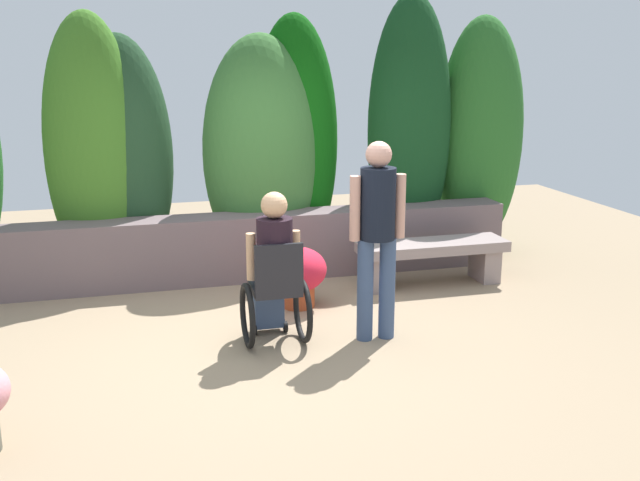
% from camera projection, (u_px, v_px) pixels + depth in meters
% --- Properties ---
extents(ground_plane, '(12.60, 12.60, 0.00)m').
position_uv_depth(ground_plane, '(283.00, 338.00, 6.48)').
color(ground_plane, '#967F63').
extents(stone_retaining_wall, '(5.95, 0.42, 0.72)m').
position_uv_depth(stone_retaining_wall, '(247.00, 247.00, 8.09)').
color(stone_retaining_wall, '#6B595C').
rests_on(stone_retaining_wall, ground).
extents(hedge_backdrop, '(7.25, 1.02, 3.10)m').
position_uv_depth(hedge_backdrop, '(235.00, 146.00, 8.30)').
color(hedge_backdrop, '#205E23').
rests_on(hedge_backdrop, ground).
extents(stone_bench, '(1.61, 0.46, 0.47)m').
position_uv_depth(stone_bench, '(432.00, 255.00, 7.90)').
color(stone_bench, gray).
rests_on(stone_bench, ground).
extents(person_in_wheelchair, '(0.53, 0.66, 1.33)m').
position_uv_depth(person_in_wheelchair, '(274.00, 273.00, 6.22)').
color(person_in_wheelchair, black).
rests_on(person_in_wheelchair, ground).
extents(person_standing_companion, '(0.49, 0.30, 1.72)m').
position_uv_depth(person_standing_companion, '(377.00, 227.00, 6.23)').
color(person_standing_companion, '#394D71').
rests_on(person_standing_companion, ground).
extents(flower_pot_purple_near, '(0.56, 0.56, 0.60)m').
position_uv_depth(flower_pot_purple_near, '(298.00, 274.00, 7.20)').
color(flower_pot_purple_near, '#AD4623').
rests_on(flower_pot_purple_near, ground).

